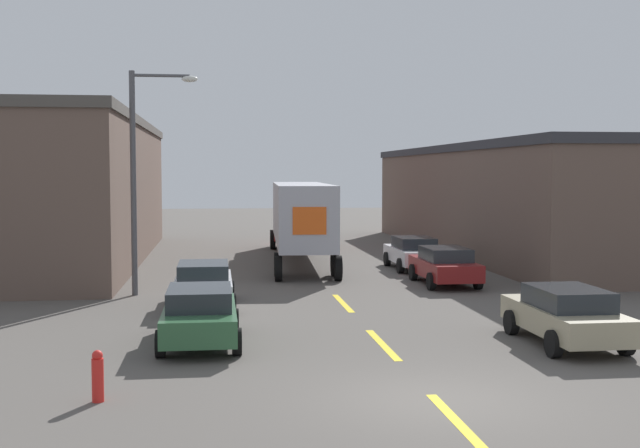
{
  "coord_description": "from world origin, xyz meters",
  "views": [
    {
      "loc": [
        -4.03,
        -14.29,
        4.25
      ],
      "look_at": [
        -0.23,
        15.22,
        2.32
      ],
      "focal_mm": 45.0,
      "sensor_mm": 36.0,
      "label": 1
    }
  ],
  "objects_px": {
    "parked_car_right_far": "(413,252)",
    "fire_hydrant": "(98,376)",
    "parked_car_left_near": "(200,314)",
    "street_lamp": "(141,166)",
    "parked_car_right_mid": "(445,265)",
    "parked_car_right_near": "(566,314)",
    "semi_truck": "(299,213)",
    "parked_car_left_far": "(204,284)"
  },
  "relations": [
    {
      "from": "parked_car_right_far",
      "to": "street_lamp",
      "type": "height_order",
      "value": "street_lamp"
    },
    {
      "from": "street_lamp",
      "to": "parked_car_left_near",
      "type": "bearing_deg",
      "value": -75.62
    },
    {
      "from": "parked_car_right_far",
      "to": "fire_hydrant",
      "type": "xyz_separation_m",
      "value": [
        -10.72,
        -19.07,
        -0.27
      ]
    },
    {
      "from": "parked_car_right_mid",
      "to": "parked_car_right_near",
      "type": "bearing_deg",
      "value": -90.0
    },
    {
      "from": "parked_car_right_near",
      "to": "parked_car_right_mid",
      "type": "xyz_separation_m",
      "value": [
        0.0,
        10.6,
        0.0
      ]
    },
    {
      "from": "fire_hydrant",
      "to": "parked_car_right_mid",
      "type": "bearing_deg",
      "value": 52.93
    },
    {
      "from": "semi_truck",
      "to": "fire_hydrant",
      "type": "bearing_deg",
      "value": -101.8
    },
    {
      "from": "parked_car_left_near",
      "to": "street_lamp",
      "type": "height_order",
      "value": "street_lamp"
    },
    {
      "from": "fire_hydrant",
      "to": "parked_car_right_near",
      "type": "bearing_deg",
      "value": 18.55
    },
    {
      "from": "parked_car_right_near",
      "to": "street_lamp",
      "type": "xyz_separation_m",
      "value": [
        -11.08,
        9.48,
        3.71
      ]
    },
    {
      "from": "parked_car_right_mid",
      "to": "parked_car_right_far",
      "type": "relative_size",
      "value": 1.0
    },
    {
      "from": "parked_car_left_near",
      "to": "fire_hydrant",
      "type": "xyz_separation_m",
      "value": [
        -1.77,
        -4.76,
        -0.27
      ]
    },
    {
      "from": "semi_truck",
      "to": "fire_hydrant",
      "type": "distance_m",
      "value": 23.97
    },
    {
      "from": "parked_car_left_near",
      "to": "fire_hydrant",
      "type": "height_order",
      "value": "parked_car_left_near"
    },
    {
      "from": "semi_truck",
      "to": "parked_car_right_far",
      "type": "relative_size",
      "value": 3.74
    },
    {
      "from": "semi_truck",
      "to": "parked_car_left_near",
      "type": "distance_m",
      "value": 18.91
    },
    {
      "from": "parked_car_right_mid",
      "to": "parked_car_right_far",
      "type": "height_order",
      "value": "same"
    },
    {
      "from": "semi_truck",
      "to": "parked_car_left_near",
      "type": "xyz_separation_m",
      "value": [
        -4.34,
        -18.35,
        -1.54
      ]
    },
    {
      "from": "parked_car_right_mid",
      "to": "semi_truck",
      "type": "bearing_deg",
      "value": 117.33
    },
    {
      "from": "parked_car_right_near",
      "to": "street_lamp",
      "type": "bearing_deg",
      "value": 139.44
    },
    {
      "from": "parked_car_left_near",
      "to": "street_lamp",
      "type": "relative_size",
      "value": 0.56
    },
    {
      "from": "parked_car_right_far",
      "to": "fire_hydrant",
      "type": "distance_m",
      "value": 21.88
    },
    {
      "from": "parked_car_left_far",
      "to": "parked_car_right_mid",
      "type": "relative_size",
      "value": 1.0
    },
    {
      "from": "parked_car_right_near",
      "to": "parked_car_left_near",
      "type": "xyz_separation_m",
      "value": [
        -8.95,
        1.17,
        0.0
      ]
    },
    {
      "from": "semi_truck",
      "to": "parked_car_right_mid",
      "type": "relative_size",
      "value": 3.74
    },
    {
      "from": "fire_hydrant",
      "to": "parked_car_left_far",
      "type": "bearing_deg",
      "value": 80.12
    },
    {
      "from": "semi_truck",
      "to": "parked_car_right_near",
      "type": "xyz_separation_m",
      "value": [
        4.61,
        -19.51,
        -1.54
      ]
    },
    {
      "from": "semi_truck",
      "to": "parked_car_right_far",
      "type": "distance_m",
      "value": 6.32
    },
    {
      "from": "parked_car_right_near",
      "to": "fire_hydrant",
      "type": "xyz_separation_m",
      "value": [
        -10.72,
        -3.6,
        -0.27
      ]
    },
    {
      "from": "semi_truck",
      "to": "street_lamp",
      "type": "distance_m",
      "value": 12.13
    },
    {
      "from": "parked_car_right_mid",
      "to": "street_lamp",
      "type": "bearing_deg",
      "value": -174.27
    },
    {
      "from": "street_lamp",
      "to": "fire_hydrant",
      "type": "bearing_deg",
      "value": -88.43
    },
    {
      "from": "semi_truck",
      "to": "street_lamp",
      "type": "xyz_separation_m",
      "value": [
        -6.47,
        -10.03,
        2.18
      ]
    },
    {
      "from": "fire_hydrant",
      "to": "semi_truck",
      "type": "bearing_deg",
      "value": 75.18
    },
    {
      "from": "parked_car_right_near",
      "to": "parked_car_left_near",
      "type": "relative_size",
      "value": 1.0
    },
    {
      "from": "street_lamp",
      "to": "fire_hydrant",
      "type": "xyz_separation_m",
      "value": [
        0.36,
        -13.08,
        -3.98
      ]
    },
    {
      "from": "parked_car_left_far",
      "to": "parked_car_right_far",
      "type": "bearing_deg",
      "value": 44.76
    },
    {
      "from": "parked_car_right_near",
      "to": "fire_hydrant",
      "type": "relative_size",
      "value": 4.44
    },
    {
      "from": "street_lamp",
      "to": "parked_car_right_near",
      "type": "bearing_deg",
      "value": -40.56
    },
    {
      "from": "parked_car_right_mid",
      "to": "parked_car_right_far",
      "type": "xyz_separation_m",
      "value": [
        0.0,
        4.87,
        0.0
      ]
    },
    {
      "from": "parked_car_right_mid",
      "to": "parked_car_right_far",
      "type": "distance_m",
      "value": 4.87
    },
    {
      "from": "parked_car_right_near",
      "to": "fire_hydrant",
      "type": "distance_m",
      "value": 11.31
    }
  ]
}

